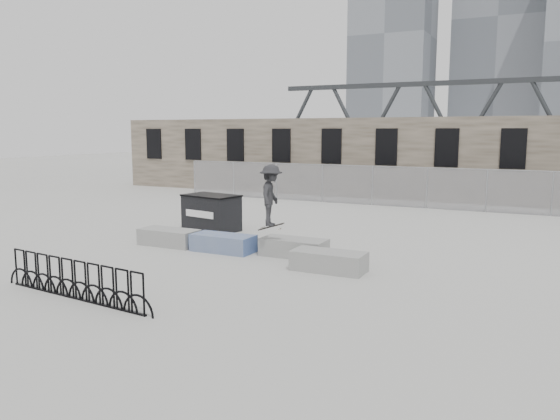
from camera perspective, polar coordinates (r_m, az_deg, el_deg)
The scene contains 11 objects.
ground at distance 16.99m, azimuth -2.86°, elevation -4.59°, with size 120.00×120.00×0.00m, color #B0AFAB.
stone_wall at distance 31.77m, azimuth 11.63°, elevation 5.37°, with size 36.00×2.58×4.50m.
chainlink_fence at distance 28.27m, azimuth 9.61°, elevation 2.60°, with size 22.06×0.06×2.02m.
planter_far_left at distance 18.54m, azimuth -11.53°, elevation -2.73°, with size 2.00×0.90×0.54m.
planter_center_left at distance 17.32m, azimuth -5.96°, elevation -3.38°, with size 2.00×0.90×0.54m.
planter_center_right at distance 16.59m, azimuth 1.46°, elevation -3.86°, with size 2.00×0.90×0.54m.
planter_offset at distance 14.93m, azimuth 5.12°, elevation -5.26°, with size 2.00×0.90×0.54m.
dumpster at distance 20.91m, azimuth -7.18°, elevation -0.27°, with size 2.30×1.66×1.38m.
bike_rack at distance 13.26m, azimuth -20.73°, elevation -6.87°, with size 4.92×0.54×0.90m.
skyline_towers at distance 109.96m, azimuth 22.30°, elevation 16.60°, with size 58.00×28.00×48.00m.
skateboarder at distance 16.17m, azimuth -0.94°, elevation 1.54°, with size 0.96×1.32×1.99m.
Camera 1 is at (8.12, -14.44, 3.78)m, focal length 35.00 mm.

